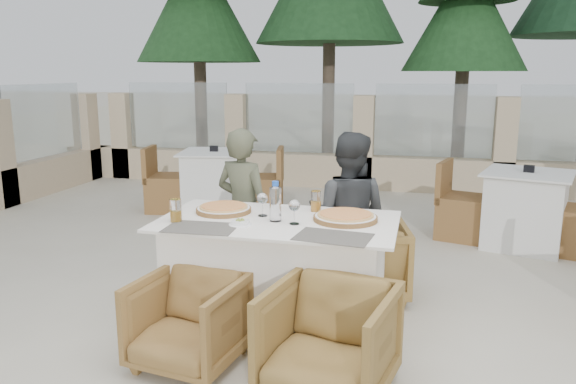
% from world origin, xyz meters
% --- Properties ---
extents(ground, '(80.00, 80.00, 0.00)m').
position_xyz_m(ground, '(0.00, 0.00, 0.00)').
color(ground, beige).
rests_on(ground, ground).
extents(sand_patch, '(30.00, 16.00, 0.01)m').
position_xyz_m(sand_patch, '(0.00, 14.00, 0.01)').
color(sand_patch, beige).
rests_on(sand_patch, ground).
extents(perimeter_wall_far, '(10.00, 0.34, 1.60)m').
position_xyz_m(perimeter_wall_far, '(0.00, 4.80, 0.80)').
color(perimeter_wall_far, '#CCB68F').
rests_on(perimeter_wall_far, ground).
extents(pine_far_left, '(2.42, 2.42, 5.50)m').
position_xyz_m(pine_far_left, '(-3.50, 7.00, 2.75)').
color(pine_far_left, '#1E4820').
rests_on(pine_far_left, ground).
extents(pine_centre, '(2.20, 2.20, 5.00)m').
position_xyz_m(pine_centre, '(1.50, 7.20, 2.50)').
color(pine_centre, '#204C22').
rests_on(pine_centre, ground).
extents(dining_table, '(1.60, 0.90, 0.77)m').
position_xyz_m(dining_table, '(-0.05, -0.10, 0.39)').
color(dining_table, white).
rests_on(dining_table, ground).
extents(placemat_near_left, '(0.46, 0.32, 0.00)m').
position_xyz_m(placemat_near_left, '(-0.48, -0.40, 0.77)').
color(placemat_near_left, '#5F5A52').
rests_on(placemat_near_left, dining_table).
extents(placemat_near_right, '(0.48, 0.35, 0.00)m').
position_xyz_m(placemat_near_right, '(0.38, -0.40, 0.77)').
color(placemat_near_right, '#59544C').
rests_on(placemat_near_right, dining_table).
extents(pizza_left, '(0.50, 0.50, 0.05)m').
position_xyz_m(pizza_left, '(-0.48, 0.02, 0.80)').
color(pizza_left, '#D5501D').
rests_on(pizza_left, dining_table).
extents(pizza_right, '(0.47, 0.47, 0.06)m').
position_xyz_m(pizza_right, '(0.40, 0.00, 0.80)').
color(pizza_right, '#D4501C').
rests_on(pizza_right, dining_table).
extents(water_bottle, '(0.10, 0.10, 0.27)m').
position_xyz_m(water_bottle, '(-0.06, -0.12, 0.91)').
color(water_bottle, '#AEC8E4').
rests_on(water_bottle, dining_table).
extents(wine_glass_centre, '(0.08, 0.08, 0.18)m').
position_xyz_m(wine_glass_centre, '(-0.18, -0.02, 0.86)').
color(wine_glass_centre, white).
rests_on(wine_glass_centre, dining_table).
extents(wine_glass_near, '(0.10, 0.10, 0.18)m').
position_xyz_m(wine_glass_near, '(0.08, -0.17, 0.86)').
color(wine_glass_near, silver).
rests_on(wine_glass_near, dining_table).
extents(beer_glass_left, '(0.10, 0.10, 0.15)m').
position_xyz_m(beer_glass_left, '(-0.70, -0.30, 0.85)').
color(beer_glass_left, gold).
rests_on(beer_glass_left, dining_table).
extents(beer_glass_right, '(0.09, 0.09, 0.15)m').
position_xyz_m(beer_glass_right, '(0.15, 0.20, 0.84)').
color(beer_glass_right, orange).
rests_on(beer_glass_right, dining_table).
extents(olive_dish, '(0.12, 0.12, 0.04)m').
position_xyz_m(olive_dish, '(-0.25, -0.28, 0.79)').
color(olive_dish, white).
rests_on(olive_dish, dining_table).
extents(armchair_far_left, '(0.81, 0.82, 0.60)m').
position_xyz_m(armchair_far_left, '(-0.44, 0.92, 0.30)').
color(armchair_far_left, olive).
rests_on(armchair_far_left, ground).
extents(armchair_far_right, '(0.77, 0.78, 0.60)m').
position_xyz_m(armchair_far_right, '(0.48, 0.61, 0.30)').
color(armchair_far_right, olive).
rests_on(armchair_far_right, ground).
extents(armchair_near_left, '(0.68, 0.70, 0.56)m').
position_xyz_m(armchair_near_left, '(-0.44, -0.73, 0.28)').
color(armchair_near_left, olive).
rests_on(armchair_near_left, ground).
extents(armchair_near_right, '(0.78, 0.80, 0.62)m').
position_xyz_m(armchair_near_right, '(0.43, -0.84, 0.31)').
color(armchair_near_right, olive).
rests_on(armchair_near_right, ground).
extents(diner_left, '(0.55, 0.45, 1.32)m').
position_xyz_m(diner_left, '(-0.50, 0.52, 0.66)').
color(diner_left, '#4C503A').
rests_on(diner_left, ground).
extents(diner_right, '(0.68, 0.56, 1.31)m').
position_xyz_m(diner_right, '(0.34, 0.53, 0.66)').
color(diner_right, '#313436').
rests_on(diner_right, ground).
extents(bg_table_a, '(1.76, 1.10, 0.77)m').
position_xyz_m(bg_table_a, '(-1.66, 2.92, 0.39)').
color(bg_table_a, white).
rests_on(bg_table_a, ground).
extents(bg_table_b, '(1.80, 1.24, 0.77)m').
position_xyz_m(bg_table_b, '(1.91, 2.26, 0.39)').
color(bg_table_b, silver).
rests_on(bg_table_b, ground).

